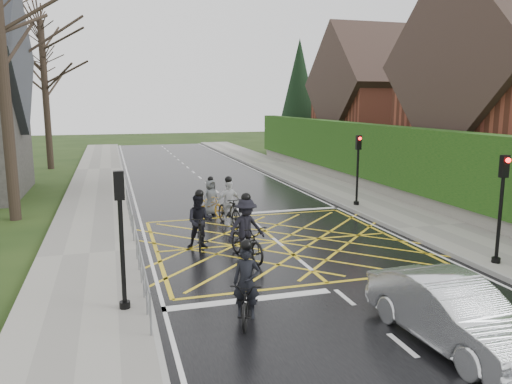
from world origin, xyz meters
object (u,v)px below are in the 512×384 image
cyclist_back (200,226)px  cyclist_mid (246,235)px  car (453,312)px  cyclist_lead (211,202)px  cyclist_front (229,207)px  cyclist_rear (247,294)px

cyclist_back → cyclist_mid: 1.82m
cyclist_back → car: bearing=-53.2°
cyclist_lead → cyclist_front: bearing=-104.5°
cyclist_mid → car: size_ratio=0.54×
cyclist_lead → cyclist_back: bearing=-129.2°
cyclist_rear → car: size_ratio=0.48×
cyclist_rear → cyclist_back: size_ratio=0.97×
cyclist_rear → cyclist_mid: 4.23m
cyclist_back → cyclist_front: cyclist_back is taller
cyclist_rear → cyclist_front: 8.37m
cyclist_rear → car: bearing=-12.6°
cyclist_rear → cyclist_back: bearing=110.5°
cyclist_rear → cyclist_back: (-0.05, 5.50, 0.15)m
car → cyclist_back: bearing=111.0°
cyclist_front → car: size_ratio=0.49×
cyclist_rear → cyclist_back: 5.50m
cyclist_lead → cyclist_mid: bearing=-115.1°
cyclist_rear → cyclist_front: cyclist_front is taller
cyclist_back → cyclist_front: bearing=72.1°
cyclist_mid → cyclist_front: 4.16m
cyclist_mid → car: cyclist_mid is taller
cyclist_rear → cyclist_lead: 10.20m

